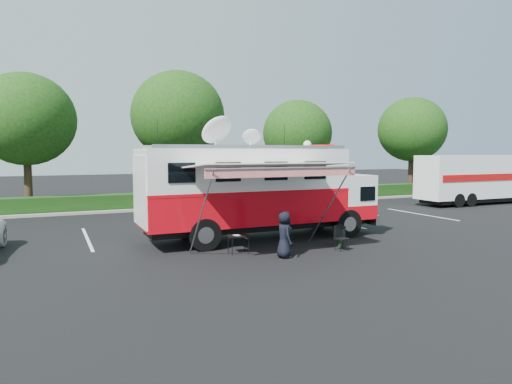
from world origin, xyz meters
TOP-DOWN VIEW (x-y plane):
  - ground_plane at (0.00, 0.00)m, footprint 120.00×120.00m
  - back_border at (1.14, 12.90)m, footprint 60.00×6.14m
  - stall_lines at (-0.50, 3.00)m, footprint 24.12×5.50m
  - command_truck at (-0.09, -0.00)m, footprint 9.84×2.71m
  - awning at (-0.97, -2.81)m, footprint 5.37×2.77m
  - person at (-0.68, -3.32)m, footprint 0.56×0.81m
  - folding_table at (-1.84, -2.07)m, footprint 0.82×0.64m
  - folding_chair at (1.76, -3.06)m, footprint 0.54×0.57m
  - trash_bin at (2.14, -2.45)m, footprint 0.49×0.49m
  - semi_trailer at (19.72, 5.49)m, footprint 10.84×2.41m

SIDE VIEW (x-z plane):
  - ground_plane at x=0.00m, z-range 0.00..0.00m
  - person at x=-0.68m, z-range -0.79..0.79m
  - stall_lines at x=-0.50m, z-range 0.00..0.01m
  - trash_bin at x=2.14m, z-range 0.00..0.75m
  - folding_chair at x=1.76m, z-range 0.08..0.99m
  - folding_table at x=-1.84m, z-range 0.27..0.91m
  - semi_trailer at x=19.72m, z-range 0.09..3.43m
  - command_truck at x=-0.09m, z-range -0.34..4.39m
  - awning at x=-0.97m, z-range 1.42..4.67m
  - back_border at x=1.14m, z-range 0.57..9.44m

